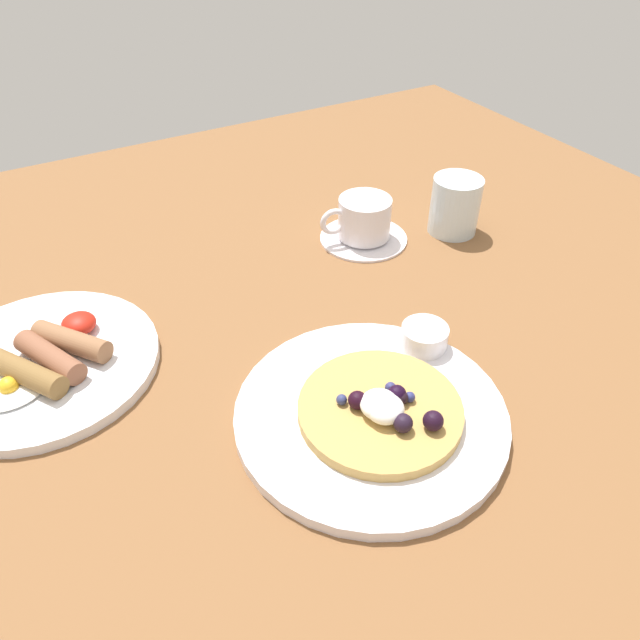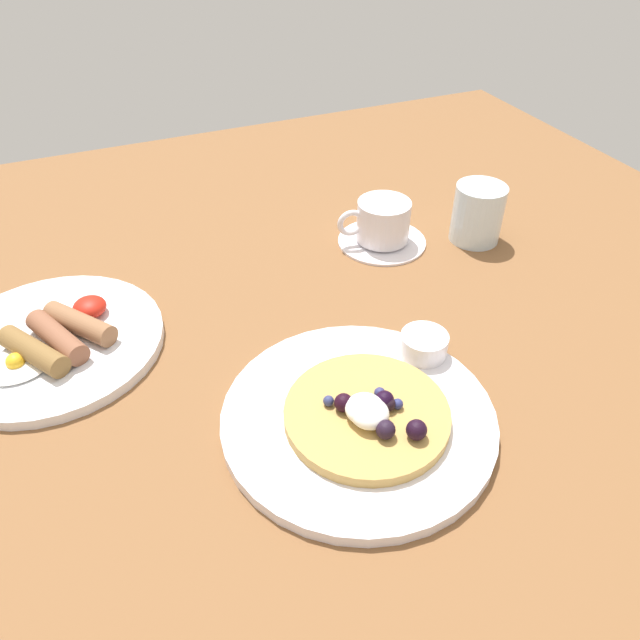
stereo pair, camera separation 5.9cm
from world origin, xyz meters
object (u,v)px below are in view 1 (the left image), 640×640
at_px(coffee_cup, 363,217).
at_px(water_glass, 455,205).
at_px(pancake_plate, 370,414).
at_px(coffee_saucer, 363,237).
at_px(syrup_ramekin, 424,337).
at_px(breakfast_plate, 43,364).

xyz_separation_m(coffee_cup, water_glass, (0.13, -0.04, 0.00)).
height_order(pancake_plate, coffee_cup, coffee_cup).
bearing_deg(coffee_cup, pancake_plate, -121.52).
relative_size(pancake_plate, water_glass, 3.30).
height_order(coffee_saucer, water_glass, water_glass).
bearing_deg(syrup_ramekin, pancake_plate, -153.55).
distance_m(coffee_cup, water_glass, 0.14).
distance_m(pancake_plate, syrup_ramekin, 0.12).
bearing_deg(coffee_saucer, water_glass, -18.71).
bearing_deg(coffee_cup, syrup_ramekin, -107.46).
height_order(breakfast_plate, water_glass, water_glass).
distance_m(coffee_saucer, coffee_cup, 0.03).
bearing_deg(coffee_cup, coffee_saucer, -8.82).
xyz_separation_m(coffee_saucer, coffee_cup, (-0.00, 0.00, 0.03)).
xyz_separation_m(coffee_saucer, water_glass, (0.13, -0.04, 0.04)).
bearing_deg(pancake_plate, coffee_cup, 58.48).
bearing_deg(water_glass, breakfast_plate, -179.03).
relative_size(syrup_ramekin, water_glass, 0.63).
bearing_deg(breakfast_plate, coffee_saucer, 6.66).
bearing_deg(coffee_cup, water_glass, -18.59).
distance_m(pancake_plate, coffee_saucer, 0.35).
xyz_separation_m(syrup_ramekin, coffee_saucer, (0.08, 0.25, -0.02)).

